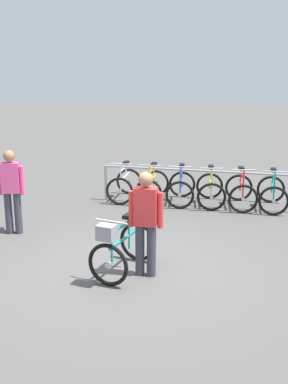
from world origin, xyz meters
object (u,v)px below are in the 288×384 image
Objects in this scene: racked_bike_red at (241,192)px; featured_bicycle at (121,248)px; racked_bike_blue at (181,188)px; pedestrian_with_backpack at (12,186)px; racked_bike_lime at (211,190)px; racked_bike_white at (124,185)px; person_with_featured_bike at (146,219)px; racked_bike_yellow at (152,186)px; racked_bike_teal at (272,193)px.

racked_bike_red is 0.95× the size of featured_bicycle.
pedestrian_with_backpack reaches higher than racked_bike_blue.
racked_bike_red is at bearing 34.08° from pedestrian_with_backpack.
racked_bike_lime is 1.02× the size of racked_bike_red.
racked_bike_blue and featured_bicycle have the same top height.
person_with_featured_bike is at bearing -69.56° from racked_bike_white.
racked_bike_blue is 4.04m from pedestrian_with_backpack.
racked_bike_white is 0.70m from racked_bike_yellow.
featured_bicycle is 0.75× the size of person_with_featured_bike.
racked_bike_yellow is 0.68× the size of person_with_featured_bike.
racked_bike_teal is at bearing 30.13° from pedestrian_with_backpack.
featured_bicycle is 0.60m from person_with_featured_bike.
pedestrian_with_backpack reaches higher than racked_bike_yellow.
racked_bike_teal is at bearing 0.16° from racked_bike_lime.
featured_bicycle is at bearing -169.04° from person_with_featured_bike.
person_with_featured_bike reaches higher than racked_bike_white.
racked_bike_red is at bearing 0.16° from racked_bike_lime.
person_with_featured_bike is (0.12, -4.09, 0.54)m from racked_bike_blue.
racked_bike_blue is at bearing 45.34° from pedestrian_with_backpack.
racked_bike_white is at bearing -179.84° from racked_bike_lime.
racked_bike_lime and featured_bicycle have the same top height.
pedestrian_with_backpack reaches higher than racked_bike_red.
racked_bike_yellow is 2.80m from racked_bike_teal.
racked_bike_blue is 1.40m from racked_bike_red.
racked_bike_yellow is 1.40m from racked_bike_lime.
racked_bike_yellow is at bearing -179.84° from racked_bike_red.
racked_bike_blue is 0.71× the size of pedestrian_with_backpack.
racked_bike_yellow and racked_bike_teal have the same top height.
pedestrian_with_backpack is at bearing 156.92° from person_with_featured_bike.
racked_bike_white is 4.32m from featured_bicycle.
pedestrian_with_backpack is (-2.81, -2.84, 0.57)m from racked_bike_blue.
pedestrian_with_backpack reaches higher than racked_bike_teal.
person_with_featured_bike is at bearing -107.30° from racked_bike_red.
racked_bike_white is at bearing 105.50° from featured_bicycle.
racked_bike_yellow is at bearing -179.84° from racked_bike_blue.
racked_bike_teal and featured_bicycle have the same top height.
featured_bicycle is at bearing -102.79° from racked_bike_lime.
person_with_featured_bike is at bearing 10.96° from featured_bicycle.
racked_bike_lime is 0.73× the size of person_with_featured_bike.
racked_bike_yellow is 0.70m from racked_bike_blue.
pedestrian_with_backpack reaches higher than racked_bike_white.
racked_bike_lime is 4.27m from featured_bicycle.
person_with_featured_bike is (0.37, 0.07, 0.46)m from featured_bicycle.
featured_bicycle is (1.15, -4.16, 0.08)m from racked_bike_white.
racked_bike_blue is at bearing 91.73° from person_with_featured_bike.
racked_bike_white is at bearing 63.60° from pedestrian_with_backpack.
racked_bike_white is 0.92× the size of featured_bicycle.
pedestrian_with_backpack is (-3.51, -2.85, 0.57)m from racked_bike_lime.
pedestrian_with_backpack is at bearing -140.97° from racked_bike_lime.
racked_bike_teal is at bearing 0.16° from racked_bike_white.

